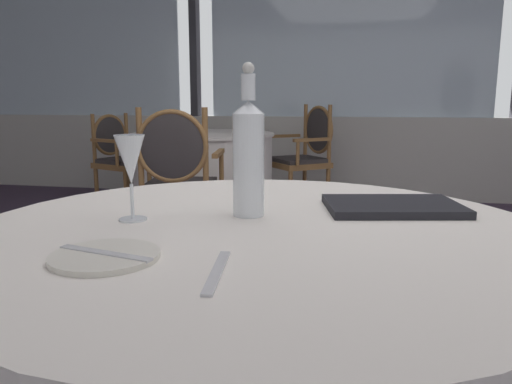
{
  "coord_description": "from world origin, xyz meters",
  "views": [
    {
      "loc": [
        0.1,
        -1.76,
        1.03
      ],
      "look_at": [
        -0.13,
        -0.63,
        0.81
      ],
      "focal_mm": 34.58,
      "sensor_mm": 36.0,
      "label": 1
    }
  ],
  "objects_px": {
    "water_bottle": "(248,155)",
    "dining_chair_0_0": "(120,153)",
    "side_plate": "(105,256)",
    "dining_chair_0_1": "(177,173)",
    "menu_book": "(392,206)",
    "dining_chair_0_2": "(307,149)",
    "wine_glass": "(130,162)"
  },
  "relations": [
    {
      "from": "wine_glass",
      "to": "dining_chair_0_1",
      "type": "xyz_separation_m",
      "value": [
        -0.6,
        1.9,
        -0.32
      ]
    },
    {
      "from": "wine_glass",
      "to": "water_bottle",
      "type": "bearing_deg",
      "value": 21.57
    },
    {
      "from": "wine_glass",
      "to": "dining_chair_0_0",
      "type": "distance_m",
      "value": 3.72
    },
    {
      "from": "side_plate",
      "to": "wine_glass",
      "type": "xyz_separation_m",
      "value": [
        -0.08,
        0.27,
        0.13
      ]
    },
    {
      "from": "menu_book",
      "to": "dining_chair_0_2",
      "type": "height_order",
      "value": "dining_chair_0_2"
    },
    {
      "from": "side_plate",
      "to": "menu_book",
      "type": "distance_m",
      "value": 0.72
    },
    {
      "from": "water_bottle",
      "to": "dining_chair_0_0",
      "type": "height_order",
      "value": "water_bottle"
    },
    {
      "from": "wine_glass",
      "to": "dining_chair_0_0",
      "type": "bearing_deg",
      "value": 117.18
    },
    {
      "from": "menu_book",
      "to": "water_bottle",
      "type": "bearing_deg",
      "value": -171.31
    },
    {
      "from": "dining_chair_0_1",
      "to": "dining_chair_0_2",
      "type": "bearing_deg",
      "value": -30.01
    },
    {
      "from": "water_bottle",
      "to": "dining_chair_0_0",
      "type": "xyz_separation_m",
      "value": [
        -1.94,
        3.19,
        -0.37
      ]
    },
    {
      "from": "dining_chair_0_2",
      "to": "menu_book",
      "type": "bearing_deg",
      "value": 60.96
    },
    {
      "from": "side_plate",
      "to": "dining_chair_0_1",
      "type": "height_order",
      "value": "dining_chair_0_1"
    },
    {
      "from": "wine_glass",
      "to": "dining_chair_0_2",
      "type": "distance_m",
      "value": 3.57
    },
    {
      "from": "dining_chair_0_1",
      "to": "dining_chair_0_2",
      "type": "distance_m",
      "value": 1.78
    },
    {
      "from": "side_plate",
      "to": "dining_chair_0_1",
      "type": "distance_m",
      "value": 2.28
    },
    {
      "from": "menu_book",
      "to": "side_plate",
      "type": "bearing_deg",
      "value": -147.77
    },
    {
      "from": "dining_chair_0_0",
      "to": "dining_chair_0_2",
      "type": "height_order",
      "value": "dining_chair_0_2"
    },
    {
      "from": "menu_book",
      "to": "dining_chair_0_0",
      "type": "relative_size",
      "value": 0.36
    },
    {
      "from": "dining_chair_0_2",
      "to": "dining_chair_0_1",
      "type": "bearing_deg",
      "value": 29.99
    },
    {
      "from": "water_bottle",
      "to": "dining_chair_0_2",
      "type": "xyz_separation_m",
      "value": [
        -0.19,
        3.45,
        -0.33
      ]
    },
    {
      "from": "water_bottle",
      "to": "wine_glass",
      "type": "distance_m",
      "value": 0.27
    },
    {
      "from": "water_bottle",
      "to": "dining_chair_0_2",
      "type": "height_order",
      "value": "water_bottle"
    },
    {
      "from": "water_bottle",
      "to": "dining_chair_0_1",
      "type": "distance_m",
      "value": 2.02
    },
    {
      "from": "wine_glass",
      "to": "dining_chair_0_2",
      "type": "bearing_deg",
      "value": 89.05
    },
    {
      "from": "dining_chair_0_0",
      "to": "side_plate",
      "type": "bearing_deg",
      "value": -41.83
    },
    {
      "from": "side_plate",
      "to": "dining_chair_0_2",
      "type": "height_order",
      "value": "dining_chair_0_2"
    },
    {
      "from": "water_bottle",
      "to": "menu_book",
      "type": "height_order",
      "value": "water_bottle"
    },
    {
      "from": "dining_chair_0_0",
      "to": "dining_chair_0_2",
      "type": "bearing_deg",
      "value": 30.16
    },
    {
      "from": "wine_glass",
      "to": "menu_book",
      "type": "distance_m",
      "value": 0.65
    },
    {
      "from": "dining_chair_0_2",
      "to": "wine_glass",
      "type": "bearing_deg",
      "value": 50.86
    },
    {
      "from": "menu_book",
      "to": "wine_glass",
      "type": "bearing_deg",
      "value": -170.78
    }
  ]
}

